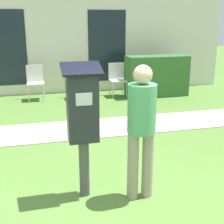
# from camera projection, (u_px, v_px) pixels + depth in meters

# --- Properties ---
(ground_plane) EXTENTS (40.00, 40.00, 0.00)m
(ground_plane) POSITION_uv_depth(u_px,v_px,m) (113.00, 215.00, 3.39)
(ground_plane) COLOR #517A33
(sidewalk) EXTENTS (12.00, 1.10, 0.02)m
(sidewalk) POSITION_uv_depth(u_px,v_px,m) (76.00, 130.00, 5.99)
(sidewalk) COLOR beige
(sidewalk) RESTS_ON ground
(building_facade) EXTENTS (10.00, 0.26, 3.20)m
(building_facade) POSITION_uv_depth(u_px,v_px,m) (57.00, 36.00, 8.69)
(building_facade) COLOR silver
(building_facade) RESTS_ON ground
(parking_meter) EXTENTS (0.44, 0.31, 1.59)m
(parking_meter) POSITION_uv_depth(u_px,v_px,m) (83.00, 114.00, 3.50)
(parking_meter) COLOR #4C4C4C
(parking_meter) RESTS_ON ground
(person_standing) EXTENTS (0.32, 0.32, 1.58)m
(person_standing) POSITION_uv_depth(u_px,v_px,m) (141.00, 123.00, 3.48)
(person_standing) COLOR gray
(person_standing) RESTS_ON ground
(outdoor_chair_left) EXTENTS (0.44, 0.44, 0.90)m
(outdoor_chair_left) POSITION_uv_depth(u_px,v_px,m) (35.00, 80.00, 8.18)
(outdoor_chair_left) COLOR silver
(outdoor_chair_left) RESTS_ON ground
(outdoor_chair_middle) EXTENTS (0.44, 0.44, 0.90)m
(outdoor_chair_middle) POSITION_uv_depth(u_px,v_px,m) (78.00, 79.00, 8.31)
(outdoor_chair_middle) COLOR silver
(outdoor_chair_middle) RESTS_ON ground
(outdoor_chair_right) EXTENTS (0.44, 0.44, 0.90)m
(outdoor_chair_right) POSITION_uv_depth(u_px,v_px,m) (117.00, 77.00, 8.57)
(outdoor_chair_right) COLOR silver
(outdoor_chair_right) RESTS_ON ground
(hedge_row) EXTENTS (1.69, 0.60, 1.10)m
(hedge_row) POSITION_uv_depth(u_px,v_px,m) (157.00, 76.00, 8.58)
(hedge_row) COLOR #33662D
(hedge_row) RESTS_ON ground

